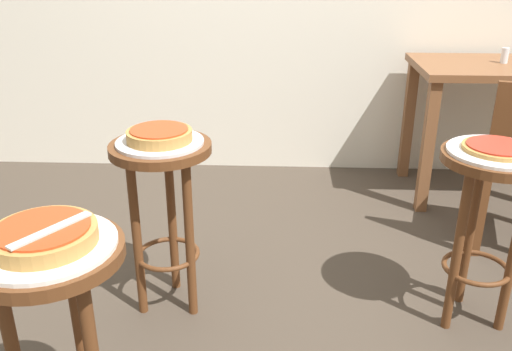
{
  "coord_description": "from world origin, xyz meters",
  "views": [
    {
      "loc": [
        -0.05,
        -1.85,
        1.4
      ],
      "look_at": [
        -0.13,
        -0.06,
        0.64
      ],
      "focal_mm": 38.8,
      "sensor_mm": 36.0,
      "label": 1
    }
  ],
  "objects_px": {
    "serving_plate_leftside": "(160,142)",
    "pizza_leftside": "(159,135)",
    "pizza_foreground": "(44,235)",
    "stool_middle": "(488,201)",
    "serving_plate_middle": "(497,152)",
    "pizza_server_knife": "(51,230)",
    "dining_table": "(493,90)",
    "stool_foreground": "(56,310)",
    "condiment_shaker": "(505,55)",
    "pizza_middle": "(498,148)",
    "stool_leftside": "(163,189)",
    "serving_plate_foreground": "(45,245)"
  },
  "relations": [
    {
      "from": "serving_plate_leftside",
      "to": "serving_plate_middle",
      "type": "bearing_deg",
      "value": -2.23
    },
    {
      "from": "pizza_leftside",
      "to": "pizza_server_knife",
      "type": "bearing_deg",
      "value": -97.06
    },
    {
      "from": "serving_plate_leftside",
      "to": "pizza_leftside",
      "type": "xyz_separation_m",
      "value": [
        0.0,
        0.0,
        0.03
      ]
    },
    {
      "from": "stool_leftside",
      "to": "stool_foreground",
      "type": "bearing_deg",
      "value": -99.46
    },
    {
      "from": "pizza_middle",
      "to": "pizza_leftside",
      "type": "xyz_separation_m",
      "value": [
        -1.21,
        0.05,
        0.01
      ]
    },
    {
      "from": "pizza_middle",
      "to": "condiment_shaker",
      "type": "relative_size",
      "value": 2.92
    },
    {
      "from": "pizza_server_knife",
      "to": "dining_table",
      "type": "bearing_deg",
      "value": -7.48
    },
    {
      "from": "stool_leftside",
      "to": "dining_table",
      "type": "distance_m",
      "value": 2.01
    },
    {
      "from": "stool_middle",
      "to": "serving_plate_middle",
      "type": "bearing_deg",
      "value": 179.1
    },
    {
      "from": "dining_table",
      "to": "condiment_shaker",
      "type": "bearing_deg",
      "value": 22.68
    },
    {
      "from": "stool_middle",
      "to": "dining_table",
      "type": "distance_m",
      "value": 1.3
    },
    {
      "from": "dining_table",
      "to": "pizza_middle",
      "type": "bearing_deg",
      "value": -108.92
    },
    {
      "from": "stool_leftside",
      "to": "pizza_server_knife",
      "type": "distance_m",
      "value": 0.82
    },
    {
      "from": "stool_foreground",
      "to": "stool_leftside",
      "type": "xyz_separation_m",
      "value": [
        0.13,
        0.76,
        0.0
      ]
    },
    {
      "from": "pizza_leftside",
      "to": "dining_table",
      "type": "distance_m",
      "value": 2.01
    },
    {
      "from": "serving_plate_leftside",
      "to": "pizza_leftside",
      "type": "bearing_deg",
      "value": 90.0
    },
    {
      "from": "stool_foreground",
      "to": "stool_leftside",
      "type": "bearing_deg",
      "value": 80.54
    },
    {
      "from": "serving_plate_leftside",
      "to": "stool_leftside",
      "type": "bearing_deg",
      "value": 0.0
    },
    {
      "from": "condiment_shaker",
      "to": "pizza_server_knife",
      "type": "bearing_deg",
      "value": -131.84
    },
    {
      "from": "pizza_foreground",
      "to": "condiment_shaker",
      "type": "xyz_separation_m",
      "value": [
        1.79,
        1.95,
        0.08
      ]
    },
    {
      "from": "stool_middle",
      "to": "dining_table",
      "type": "height_order",
      "value": "dining_table"
    },
    {
      "from": "stool_middle",
      "to": "pizza_leftside",
      "type": "relative_size",
      "value": 2.92
    },
    {
      "from": "stool_foreground",
      "to": "stool_leftside",
      "type": "distance_m",
      "value": 0.77
    },
    {
      "from": "stool_foreground",
      "to": "serving_plate_leftside",
      "type": "height_order",
      "value": "serving_plate_leftside"
    },
    {
      "from": "dining_table",
      "to": "pizza_server_knife",
      "type": "xyz_separation_m",
      "value": [
        -1.73,
        -1.95,
        0.14
      ]
    },
    {
      "from": "pizza_foreground",
      "to": "pizza_server_knife",
      "type": "relative_size",
      "value": 1.18
    },
    {
      "from": "pizza_middle",
      "to": "pizza_leftside",
      "type": "relative_size",
      "value": 1.01
    },
    {
      "from": "pizza_foreground",
      "to": "stool_middle",
      "type": "distance_m",
      "value": 1.53
    },
    {
      "from": "pizza_leftside",
      "to": "stool_middle",
      "type": "bearing_deg",
      "value": -2.23
    },
    {
      "from": "serving_plate_middle",
      "to": "pizza_leftside",
      "type": "bearing_deg",
      "value": 177.77
    },
    {
      "from": "serving_plate_middle",
      "to": "pizza_server_knife",
      "type": "relative_size",
      "value": 1.58
    },
    {
      "from": "stool_foreground",
      "to": "pizza_foreground",
      "type": "height_order",
      "value": "pizza_foreground"
    },
    {
      "from": "serving_plate_foreground",
      "to": "dining_table",
      "type": "distance_m",
      "value": 2.62
    },
    {
      "from": "condiment_shaker",
      "to": "stool_middle",
      "type": "bearing_deg",
      "value": -110.23
    },
    {
      "from": "pizza_foreground",
      "to": "stool_leftside",
      "type": "height_order",
      "value": "pizza_foreground"
    },
    {
      "from": "stool_leftside",
      "to": "serving_plate_leftside",
      "type": "height_order",
      "value": "serving_plate_leftside"
    },
    {
      "from": "pizza_foreground",
      "to": "serving_plate_leftside",
      "type": "bearing_deg",
      "value": 80.54
    },
    {
      "from": "pizza_middle",
      "to": "dining_table",
      "type": "bearing_deg",
      "value": 71.08
    },
    {
      "from": "dining_table",
      "to": "stool_foreground",
      "type": "bearing_deg",
      "value": -132.24
    },
    {
      "from": "dining_table",
      "to": "condiment_shaker",
      "type": "relative_size",
      "value": 10.53
    },
    {
      "from": "stool_leftside",
      "to": "condiment_shaker",
      "type": "xyz_separation_m",
      "value": [
        1.67,
        1.19,
        0.3
      ]
    },
    {
      "from": "stool_foreground",
      "to": "pizza_middle",
      "type": "distance_m",
      "value": 1.53
    },
    {
      "from": "serving_plate_foreground",
      "to": "pizza_server_knife",
      "type": "height_order",
      "value": "pizza_server_knife"
    },
    {
      "from": "stool_middle",
      "to": "dining_table",
      "type": "bearing_deg",
      "value": 71.08
    },
    {
      "from": "pizza_foreground",
      "to": "pizza_server_knife",
      "type": "height_order",
      "value": "pizza_server_knife"
    },
    {
      "from": "pizza_leftside",
      "to": "condiment_shaker",
      "type": "xyz_separation_m",
      "value": [
        1.67,
        1.19,
        0.08
      ]
    },
    {
      "from": "serving_plate_leftside",
      "to": "pizza_middle",
      "type": "bearing_deg",
      "value": -2.23
    },
    {
      "from": "pizza_middle",
      "to": "pizza_leftside",
      "type": "bearing_deg",
      "value": 177.77
    },
    {
      "from": "pizza_leftside",
      "to": "condiment_shaker",
      "type": "distance_m",
      "value": 2.05
    },
    {
      "from": "serving_plate_foreground",
      "to": "pizza_server_knife",
      "type": "bearing_deg",
      "value": -33.69
    }
  ]
}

